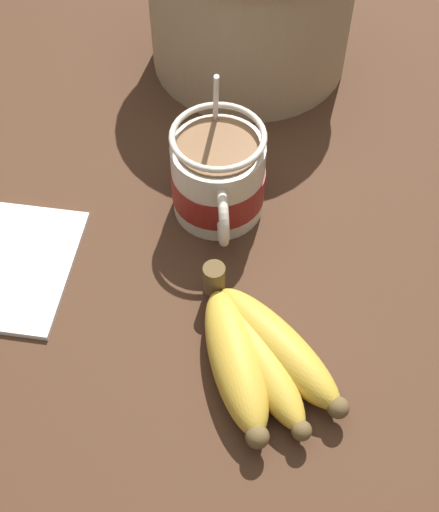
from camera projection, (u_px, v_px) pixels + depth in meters
table at (249, 241)px, 70.93cm from camera, size 107.68×107.68×2.92cm
coffee_mug at (218, 178)px, 68.18cm from camera, size 14.06×9.11×15.19cm
banana_bunch at (256, 355)px, 59.39cm from camera, size 16.55×12.59×4.41cm
napkin at (18, 266)px, 66.89cm from camera, size 16.22×12.99×0.60cm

